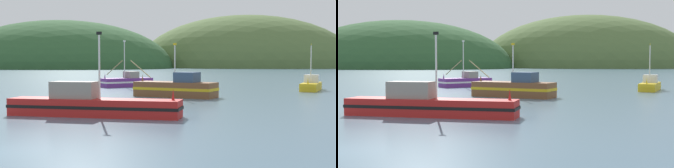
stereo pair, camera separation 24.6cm
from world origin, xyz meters
The scene contains 8 objects.
ground_plane centered at (0.00, 0.00, 0.00)m, with size 600.00×600.00×0.00m, color slate.
hill_far_right centered at (-23.73, 248.11, 0.00)m, with size 131.81×105.45×63.09m, color #516B38.
hill_mid_left centered at (-116.64, 192.22, 0.00)m, with size 126.59×101.28×52.03m, color #2D562D.
fishing_boat_purple centered at (-12.27, 41.25, 0.75)m, with size 10.34×8.79×6.46m.
fishing_boat_yellow centered at (12.12, 41.05, 0.62)m, with size 2.75×6.99×5.67m.
fishing_boat_red centered at (-1.81, 10.92, 0.72)m, with size 11.51×3.02×5.41m.
fishing_boat_brown centered at (-0.85, 26.91, 0.88)m, with size 8.64×4.02×5.35m.
channel_buoy centered at (-6.72, 18.10, 0.60)m, with size 0.80×0.80×1.47m.
Camera 1 is at (11.10, -13.50, 3.51)m, focal length 45.45 mm.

